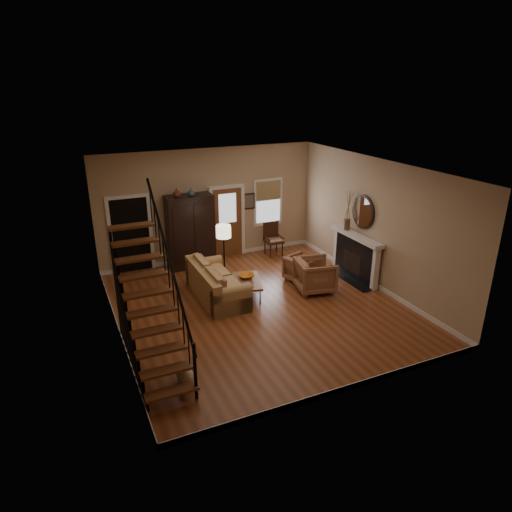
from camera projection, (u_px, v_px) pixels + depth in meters
name	position (u px, v px, depth m)	size (l,w,h in m)	color
room	(216.00, 229.00, 11.70)	(7.00, 7.33, 3.30)	brown
staircase	(149.00, 288.00, 8.16)	(0.94, 2.80, 3.20)	brown
fireplace	(357.00, 252.00, 12.27)	(0.33, 1.95, 2.30)	black
armoire	(190.00, 231.00, 12.93)	(1.30, 0.60, 2.10)	black
vase_a	(177.00, 193.00, 12.29)	(0.24, 0.24, 0.25)	#4C2619
vase_b	(191.00, 192.00, 12.45)	(0.20, 0.20, 0.21)	#334C60
sofa	(217.00, 283.00, 11.22)	(0.95, 2.19, 0.82)	tan
coffee_table	(247.00, 288.00, 11.37)	(0.66, 1.14, 0.44)	brown
bowl	(246.00, 276.00, 11.42)	(0.39, 0.39, 0.10)	orange
books	(247.00, 285.00, 10.98)	(0.21, 0.28, 0.05)	beige
armchair_left	(315.00, 275.00, 11.61)	(0.91, 0.93, 0.85)	brown
armchair_right	(302.00, 269.00, 12.21)	(0.74, 0.76, 0.69)	brown
floor_lamp	(224.00, 256.00, 11.75)	(0.38, 0.38, 1.65)	black
side_chair	(274.00, 239.00, 13.94)	(0.54, 0.54, 1.02)	#381C11
dog	(185.00, 376.00, 8.08)	(0.29, 0.49, 0.36)	beige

